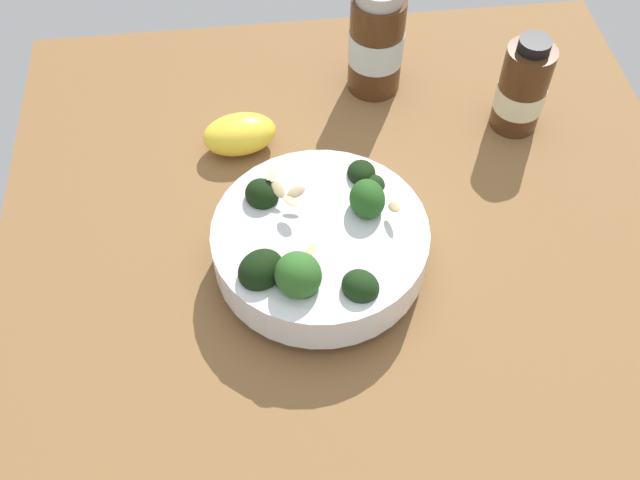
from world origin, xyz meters
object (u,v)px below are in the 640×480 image
lemon_wedge (239,134)px  bowl_of_broccoli (319,243)px  bottle_short (522,89)px  bottle_tall (376,42)px

lemon_wedge → bowl_of_broccoli: bearing=-68.2°
bowl_of_broccoli → bottle_short: bottle_short is taller
lemon_wedge → bottle_short: (30.39, 0.34, 2.91)cm
bowl_of_broccoli → lemon_wedge: bearing=111.8°
bottle_short → bottle_tall: bearing=150.9°
bowl_of_broccoli → lemon_wedge: 17.98cm
bottle_tall → bowl_of_broccoli: bearing=-110.3°
bowl_of_broccoli → lemon_wedge: (-6.63, 16.62, -1.69)cm
bottle_tall → lemon_wedge: bearing=-152.1°
bowl_of_broccoli → bottle_tall: 26.80cm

